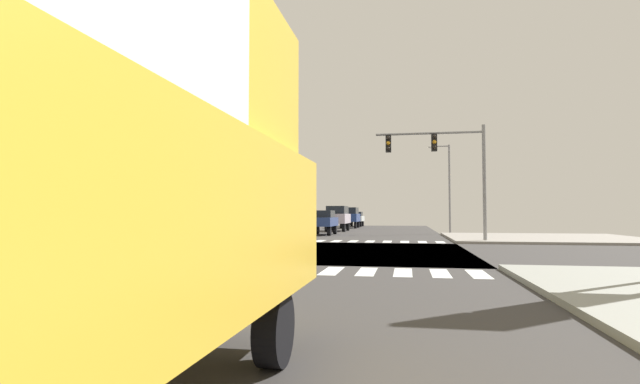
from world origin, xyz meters
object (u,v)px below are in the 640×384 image
object	(u,v)px
street_lamp	(446,180)
sedan_inner_3	(356,218)
suv_middle_2	(338,216)
bank_building	(104,204)
traffic_signal_mast	(441,156)
sedan_trailing_1	(323,220)
suv_queued_1	(350,216)

from	to	relation	value
street_lamp	sedan_inner_3	xyz separation A→B (m)	(-9.60, 20.57, -3.31)
suv_middle_2	sedan_inner_3	xyz separation A→B (m)	(0.00, 16.67, -0.28)
street_lamp	suv_middle_2	distance (m)	10.80
street_lamp	bank_building	distance (m)	27.82
suv_middle_2	street_lamp	bearing A→B (deg)	157.88
traffic_signal_mast	street_lamp	distance (m)	12.29
bank_building	suv_middle_2	xyz separation A→B (m)	(17.52, 9.74, -1.00)
bank_building	sedan_trailing_1	distance (m)	17.66
sedan_trailing_1	sedan_inner_3	bearing A→B (deg)	-90.00
traffic_signal_mast	suv_queued_1	bearing A→B (deg)	107.80
street_lamp	suv_queued_1	bearing A→B (deg)	124.74
suv_queued_1	bank_building	bearing A→B (deg)	48.33
sedan_trailing_1	bank_building	bearing A→B (deg)	5.89
street_lamp	sedan_inner_3	distance (m)	22.94
bank_building	suv_queued_1	distance (m)	26.37
bank_building	suv_queued_1	xyz separation A→B (m)	(17.52, 19.68, -1.00)
sedan_trailing_1	sedan_inner_3	xyz separation A→B (m)	(0.00, 24.60, 0.00)
suv_queued_1	suv_middle_2	distance (m)	9.94
sedan_inner_3	suv_queued_1	bearing A→B (deg)	90.00
bank_building	street_lamp	bearing A→B (deg)	12.14
bank_building	sedan_inner_3	world-z (taller)	bank_building
sedan_inner_3	bank_building	bearing A→B (deg)	56.44
suv_queued_1	suv_middle_2	size ratio (longest dim) A/B	1.00
bank_building	suv_middle_2	world-z (taller)	bank_building
sedan_trailing_1	traffic_signal_mast	bearing A→B (deg)	135.61
street_lamp	suv_queued_1	xyz separation A→B (m)	(-9.60, 13.85, -3.03)
street_lamp	sedan_trailing_1	world-z (taller)	street_lamp
suv_middle_2	bank_building	bearing A→B (deg)	29.07
street_lamp	sedan_trailing_1	distance (m)	10.93
suv_queued_1	sedan_trailing_1	bearing A→B (deg)	90.00
suv_queued_1	sedan_trailing_1	size ratio (longest dim) A/B	1.07
traffic_signal_mast	suv_queued_1	world-z (taller)	traffic_signal_mast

